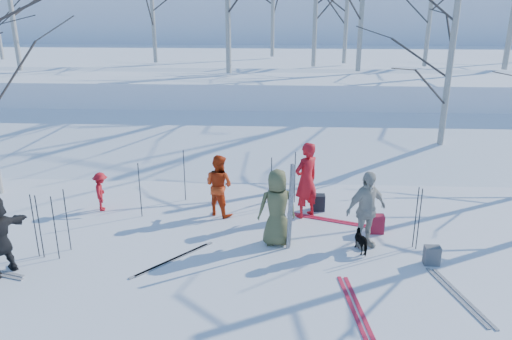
# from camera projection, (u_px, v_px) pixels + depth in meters

# --- Properties ---
(ground) EXTENTS (120.00, 120.00, 0.00)m
(ground) POSITION_uv_depth(u_px,v_px,m) (252.00, 255.00, 10.12)
(ground) COLOR white
(ground) RESTS_ON ground
(snow_ramp) EXTENTS (70.00, 9.49, 4.12)m
(snow_ramp) POSITION_uv_depth(u_px,v_px,m) (264.00, 148.00, 16.67)
(snow_ramp) COLOR white
(snow_ramp) RESTS_ON ground
(snow_plateau) EXTENTS (70.00, 18.00, 2.20)m
(snow_plateau) POSITION_uv_depth(u_px,v_px,m) (271.00, 77.00, 25.82)
(snow_plateau) COLOR white
(snow_plateau) RESTS_ON ground
(far_hill) EXTENTS (90.00, 30.00, 6.00)m
(far_hill) POSITION_uv_depth(u_px,v_px,m) (277.00, 31.00, 45.30)
(far_hill) COLOR white
(far_hill) RESTS_ON ground
(skier_olive_center) EXTENTS (0.88, 0.65, 1.64)m
(skier_olive_center) POSITION_uv_depth(u_px,v_px,m) (277.00, 208.00, 10.32)
(skier_olive_center) COLOR brown
(skier_olive_center) RESTS_ON ground
(skier_red_north) EXTENTS (0.79, 0.76, 1.82)m
(skier_red_north) POSITION_uv_depth(u_px,v_px,m) (306.00, 180.00, 11.60)
(skier_red_north) COLOR red
(skier_red_north) RESTS_ON ground
(skier_redor_behind) EXTENTS (0.91, 0.86, 1.49)m
(skier_redor_behind) POSITION_uv_depth(u_px,v_px,m) (219.00, 185.00, 11.77)
(skier_redor_behind) COLOR red
(skier_redor_behind) RESTS_ON ground
(skier_red_seated) EXTENTS (0.52, 0.70, 0.96)m
(skier_red_seated) POSITION_uv_depth(u_px,v_px,m) (101.00, 192.00, 12.09)
(skier_red_seated) COLOR red
(skier_red_seated) RESTS_ON ground
(skier_cream_east) EXTENTS (1.04, 0.84, 1.66)m
(skier_cream_east) POSITION_uv_depth(u_px,v_px,m) (366.00, 210.00, 10.19)
(skier_cream_east) COLOR beige
(skier_cream_east) RESTS_ON ground
(dog) EXTENTS (0.44, 0.65, 0.50)m
(dog) POSITION_uv_depth(u_px,v_px,m) (363.00, 240.00, 10.19)
(dog) COLOR black
(dog) RESTS_ON ground
(upright_ski_left) EXTENTS (0.12, 0.17, 1.90)m
(upright_ski_left) POSITION_uv_depth(u_px,v_px,m) (290.00, 208.00, 10.00)
(upright_ski_left) COLOR silver
(upright_ski_left) RESTS_ON ground
(upright_ski_right) EXTENTS (0.13, 0.23, 1.89)m
(upright_ski_right) POSITION_uv_depth(u_px,v_px,m) (291.00, 207.00, 10.01)
(upright_ski_right) COLOR silver
(upright_ski_right) RESTS_ON ground
(ski_pair_a) EXTENTS (0.66, 1.95, 0.02)m
(ski_pair_a) POSITION_uv_depth(u_px,v_px,m) (355.00, 307.00, 8.39)
(ski_pair_a) COLOR red
(ski_pair_a) RESTS_ON ground
(ski_pair_b) EXTENTS (1.11, 2.00, 0.02)m
(ski_pair_b) POSITION_uv_depth(u_px,v_px,m) (459.00, 296.00, 8.69)
(ski_pair_b) COLOR silver
(ski_pair_b) RESTS_ON ground
(ski_pair_d) EXTENTS (1.41, 2.03, 0.02)m
(ski_pair_d) POSITION_uv_depth(u_px,v_px,m) (333.00, 220.00, 11.64)
(ski_pair_d) COLOR red
(ski_pair_d) RESTS_ON ground
(ski_pair_e) EXTENTS (2.08, 2.10, 0.02)m
(ski_pair_e) POSITION_uv_depth(u_px,v_px,m) (173.00, 259.00, 9.91)
(ski_pair_e) COLOR silver
(ski_pair_e) RESTS_ON ground
(ski_pole_a) EXTENTS (0.02, 0.02, 1.34)m
(ski_pole_a) POSITION_uv_depth(u_px,v_px,m) (55.00, 228.00, 9.75)
(ski_pole_a) COLOR black
(ski_pole_a) RESTS_ON ground
(ski_pole_b) EXTENTS (0.02, 0.02, 1.34)m
(ski_pole_b) POSITION_uv_depth(u_px,v_px,m) (40.00, 227.00, 9.80)
(ski_pole_b) COLOR black
(ski_pole_b) RESTS_ON ground
(ski_pole_c) EXTENTS (0.02, 0.02, 1.34)m
(ski_pole_c) POSITION_uv_depth(u_px,v_px,m) (67.00, 220.00, 10.10)
(ski_pole_c) COLOR black
(ski_pole_c) RESTS_ON ground
(ski_pole_d) EXTENTS (0.02, 0.02, 1.34)m
(ski_pole_d) POSITION_uv_depth(u_px,v_px,m) (419.00, 219.00, 10.13)
(ski_pole_d) COLOR black
(ski_pole_d) RESTS_ON ground
(ski_pole_e) EXTENTS (0.02, 0.02, 1.34)m
(ski_pole_e) POSITION_uv_depth(u_px,v_px,m) (416.00, 218.00, 10.22)
(ski_pole_e) COLOR black
(ski_pole_e) RESTS_ON ground
(ski_pole_f) EXTENTS (0.02, 0.02, 1.34)m
(ski_pole_f) POSITION_uv_depth(u_px,v_px,m) (140.00, 190.00, 11.66)
(ski_pole_f) COLOR black
(ski_pole_f) RESTS_ON ground
(ski_pole_g) EXTENTS (0.02, 0.02, 1.34)m
(ski_pole_g) POSITION_uv_depth(u_px,v_px,m) (271.00, 184.00, 12.05)
(ski_pole_g) COLOR black
(ski_pole_g) RESTS_ON ground
(ski_pole_h) EXTENTS (0.02, 0.02, 1.34)m
(ski_pole_h) POSITION_uv_depth(u_px,v_px,m) (295.00, 178.00, 12.48)
(ski_pole_h) COLOR black
(ski_pole_h) RESTS_ON ground
(ski_pole_i) EXTENTS (0.02, 0.02, 1.34)m
(ski_pole_i) POSITION_uv_depth(u_px,v_px,m) (35.00, 226.00, 9.84)
(ski_pole_i) COLOR black
(ski_pole_i) RESTS_ON ground
(ski_pole_j) EXTENTS (0.02, 0.02, 1.34)m
(ski_pole_j) POSITION_uv_depth(u_px,v_px,m) (184.00, 175.00, 12.62)
(ski_pole_j) COLOR black
(ski_pole_j) RESTS_ON ground
(backpack_red) EXTENTS (0.32, 0.22, 0.42)m
(backpack_red) POSITION_uv_depth(u_px,v_px,m) (376.00, 224.00, 11.00)
(backpack_red) COLOR maroon
(backpack_red) RESTS_ON ground
(backpack_grey) EXTENTS (0.30, 0.20, 0.38)m
(backpack_grey) POSITION_uv_depth(u_px,v_px,m) (432.00, 255.00, 9.70)
(backpack_grey) COLOR #515358
(backpack_grey) RESTS_ON ground
(backpack_dark) EXTENTS (0.34, 0.24, 0.40)m
(backpack_dark) POSITION_uv_depth(u_px,v_px,m) (318.00, 202.00, 12.17)
(backpack_dark) COLOR black
(backpack_dark) RESTS_ON ground
(birch_plateau_e) EXTENTS (3.76, 3.76, 4.52)m
(birch_plateau_e) POSITION_uv_depth(u_px,v_px,m) (347.00, 9.00, 21.05)
(birch_plateau_e) COLOR silver
(birch_plateau_e) RESTS_ON snow_plateau
(birch_plateau_f) EXTENTS (4.24, 4.24, 5.20)m
(birch_plateau_f) POSITION_uv_depth(u_px,v_px,m) (316.00, 1.00, 19.97)
(birch_plateau_f) COLOR silver
(birch_plateau_f) RESTS_ON snow_plateau
(birch_plateau_g) EXTENTS (4.17, 4.17, 5.09)m
(birch_plateau_g) POSITION_uv_depth(u_px,v_px,m) (273.00, 1.00, 23.46)
(birch_plateau_g) COLOR silver
(birch_plateau_g) RESTS_ON snow_plateau
(birch_plateau_j) EXTENTS (3.62, 3.62, 4.32)m
(birch_plateau_j) POSITION_uv_depth(u_px,v_px,m) (152.00, 11.00, 21.36)
(birch_plateau_j) COLOR silver
(birch_plateau_j) RESTS_ON snow_plateau
(birch_plateau_k) EXTENTS (4.00, 4.00, 4.86)m
(birch_plateau_k) POSITION_uv_depth(u_px,v_px,m) (431.00, 5.00, 20.05)
(birch_plateau_k) COLOR silver
(birch_plateau_k) RESTS_ON snow_plateau
(birch_edge_e) EXTENTS (4.33, 4.33, 5.34)m
(birch_edge_e) POSITION_uv_depth(u_px,v_px,m) (448.00, 78.00, 14.81)
(birch_edge_e) COLOR silver
(birch_edge_e) RESTS_ON ground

